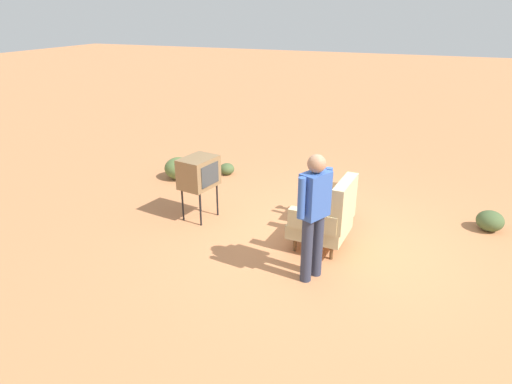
# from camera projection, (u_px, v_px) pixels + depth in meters

# --- Properties ---
(ground_plane) EXTENTS (60.00, 60.00, 0.00)m
(ground_plane) POSITION_uv_depth(u_px,v_px,m) (324.00, 243.00, 6.51)
(ground_plane) COLOR #C17A4C
(armchair) EXTENTS (0.82, 0.83, 1.06)m
(armchair) POSITION_uv_depth(u_px,v_px,m) (327.00, 216.00, 6.20)
(armchair) COLOR brown
(armchair) RESTS_ON ground
(side_table) EXTENTS (0.56, 0.56, 0.59)m
(side_table) POSITION_uv_depth(u_px,v_px,m) (332.00, 194.00, 6.94)
(side_table) COLOR black
(side_table) RESTS_ON ground
(tv_on_stand) EXTENTS (0.67, 0.54, 1.03)m
(tv_on_stand) POSITION_uv_depth(u_px,v_px,m) (199.00, 173.00, 7.01)
(tv_on_stand) COLOR black
(tv_on_stand) RESTS_ON ground
(person_standing) EXTENTS (0.52, 0.35, 1.64)m
(person_standing) POSITION_uv_depth(u_px,v_px,m) (314.00, 210.00, 5.34)
(person_standing) COLOR #2D3347
(person_standing) RESTS_ON ground
(bottle_short_clear) EXTENTS (0.06, 0.06, 0.20)m
(bottle_short_clear) POSITION_uv_depth(u_px,v_px,m) (329.00, 186.00, 6.75)
(bottle_short_clear) COLOR silver
(bottle_short_clear) RESTS_ON side_table
(bottle_wine_green) EXTENTS (0.07, 0.07, 0.32)m
(bottle_wine_green) POSITION_uv_depth(u_px,v_px,m) (321.00, 178.00, 6.89)
(bottle_wine_green) COLOR #1E5623
(bottle_wine_green) RESTS_ON side_table
(soda_can_red) EXTENTS (0.07, 0.07, 0.12)m
(soda_can_red) POSITION_uv_depth(u_px,v_px,m) (339.00, 187.00, 6.82)
(soda_can_red) COLOR red
(soda_can_red) RESTS_ON side_table
(flower_vase) EXTENTS (0.15, 0.10, 0.27)m
(flower_vase) POSITION_uv_depth(u_px,v_px,m) (322.00, 175.00, 7.07)
(flower_vase) COLOR silver
(flower_vase) RESTS_ON side_table
(shrub_near) EXTENTS (0.31, 0.31, 0.24)m
(shrub_near) POSITION_uv_depth(u_px,v_px,m) (227.00, 169.00, 9.16)
(shrub_near) COLOR #475B33
(shrub_near) RESTS_ON ground
(shrub_mid) EXTENTS (0.40, 0.40, 0.31)m
(shrub_mid) POSITION_uv_depth(u_px,v_px,m) (490.00, 221.00, 6.84)
(shrub_mid) COLOR #475B33
(shrub_mid) RESTS_ON ground
(shrub_far) EXTENTS (0.56, 0.56, 0.43)m
(shrub_far) POSITION_uv_depth(u_px,v_px,m) (179.00, 168.00, 8.91)
(shrub_far) COLOR #516B38
(shrub_far) RESTS_ON ground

